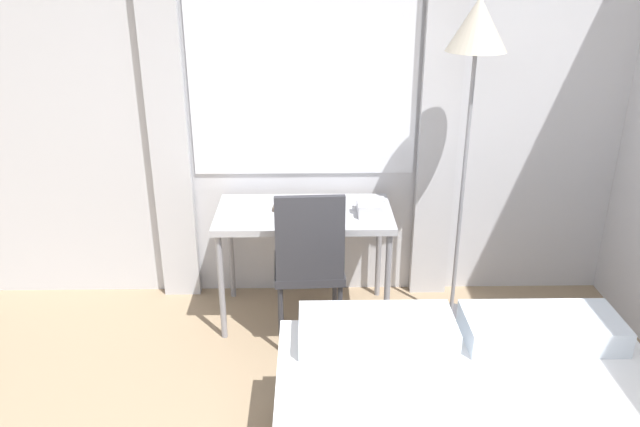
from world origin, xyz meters
The scene contains 6 objects.
wall_back_with_window centered at (-0.01, 2.90, 1.35)m, with size 4.97×0.13×2.70m.
desk centered at (-0.04, 2.53, 0.66)m, with size 1.06×0.57×0.72m.
desk_chair centered at (-0.01, 2.24, 0.54)m, with size 0.42×0.42×0.97m.
standing_lamp centered at (0.89, 2.48, 1.68)m, with size 0.33×0.33×1.96m.
telephone centered at (0.35, 2.49, 0.77)m, with size 0.17×0.19×0.10m.
book centered at (-0.11, 2.61, 0.74)m, with size 0.25×0.23×0.02m.
Camera 1 is at (-0.01, -0.94, 2.16)m, focal length 35.00 mm.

